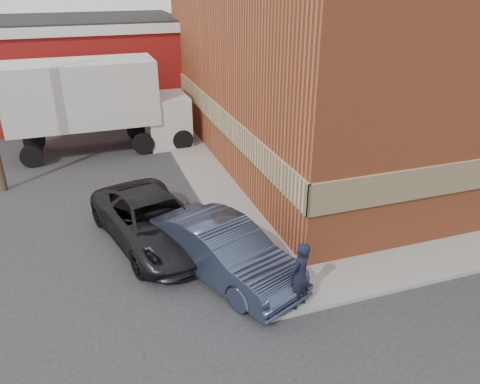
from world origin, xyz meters
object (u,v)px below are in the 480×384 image
object	(u,v)px
warehouse	(42,68)
man	(300,276)
brick_building	(361,51)
box_truck	(101,100)
sedan	(225,251)
suv_a	(153,220)

from	to	relation	value
warehouse	man	bearing A→B (deg)	-73.10
brick_building	box_truck	world-z (taller)	brick_building
warehouse	sedan	distance (m)	20.28
brick_building	man	world-z (taller)	brick_building
suv_a	man	bearing A→B (deg)	-71.44
brick_building	suv_a	world-z (taller)	brick_building
man	suv_a	bearing A→B (deg)	-86.59
man	box_truck	distance (m)	14.55
sedan	warehouse	bearing A→B (deg)	81.09
sedan	box_truck	distance (m)	12.29
box_truck	man	bearing A→B (deg)	-75.46
brick_building	man	distance (m)	13.69
sedan	suv_a	size ratio (longest dim) A/B	0.89
box_truck	suv_a	bearing A→B (deg)	-85.69
brick_building	suv_a	size ratio (longest dim) A/B	3.23
brick_building	suv_a	xyz separation A→B (m)	(-10.91, -5.96, -3.90)
sedan	suv_a	distance (m)	3.01
suv_a	box_truck	size ratio (longest dim) A/B	0.64
sedan	suv_a	bearing A→B (deg)	98.56
warehouse	sedan	bearing A→B (deg)	-75.07
brick_building	warehouse	size ratio (longest dim) A/B	1.12
warehouse	suv_a	world-z (taller)	warehouse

